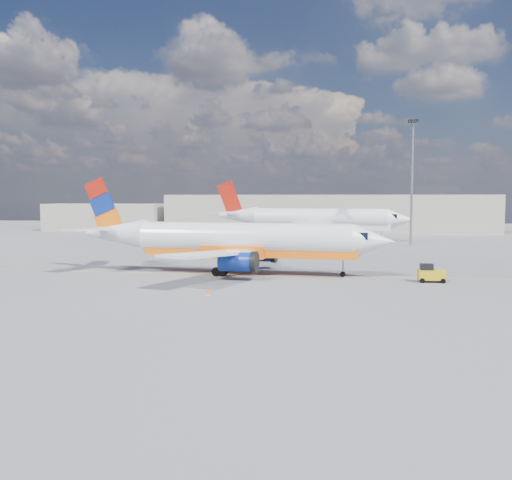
# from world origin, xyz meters

# --- Properties ---
(ground) EXTENTS (240.00, 240.00, 0.00)m
(ground) POSITION_xyz_m (0.00, 0.00, 0.00)
(ground) COLOR #5B5B60
(ground) RESTS_ON ground
(taxi_line) EXTENTS (70.00, 0.15, 0.01)m
(taxi_line) POSITION_xyz_m (0.00, 3.00, 0.01)
(taxi_line) COLOR yellow
(taxi_line) RESTS_ON ground
(terminal_main) EXTENTS (70.00, 14.00, 8.00)m
(terminal_main) POSITION_xyz_m (5.00, 75.00, 4.00)
(terminal_main) COLOR #BAB1A0
(terminal_main) RESTS_ON ground
(terminal_annex) EXTENTS (26.00, 10.00, 6.00)m
(terminal_annex) POSITION_xyz_m (-45.00, 72.00, 3.00)
(terminal_annex) COLOR #BAB1A0
(terminal_annex) RESTS_ON ground
(main_jet) EXTENTS (31.51, 24.83, 9.56)m
(main_jet) POSITION_xyz_m (-2.88, 3.59, 3.19)
(main_jet) COLOR white
(main_jet) RESTS_ON ground
(second_jet) EXTENTS (35.07, 27.23, 10.59)m
(second_jet) POSITION_xyz_m (3.00, 48.53, 3.53)
(second_jet) COLOR white
(second_jet) RESTS_ON ground
(gse_tug) EXTENTS (2.29, 1.44, 1.62)m
(gse_tug) POSITION_xyz_m (15.10, 0.28, 0.77)
(gse_tug) COLOR black
(gse_tug) RESTS_ON ground
(traffic_cone) EXTENTS (0.39, 0.39, 0.55)m
(traffic_cone) POSITION_xyz_m (-2.74, -8.96, 0.27)
(traffic_cone) COLOR white
(traffic_cone) RESTS_ON ground
(floodlight_mast) EXTENTS (1.41, 1.41, 19.27)m
(floodlight_mast) POSITION_xyz_m (18.27, 39.38, 11.55)
(floodlight_mast) COLOR #9998A0
(floodlight_mast) RESTS_ON ground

